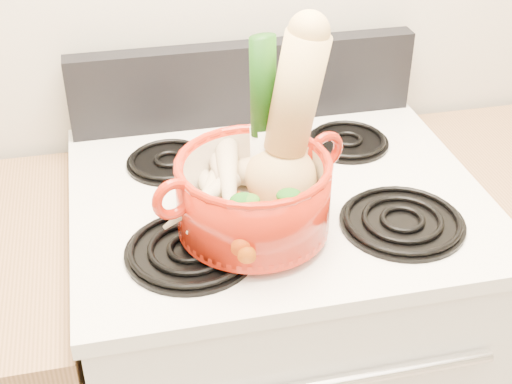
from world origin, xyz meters
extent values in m
cube|color=silver|center=(0.00, 1.40, 0.46)|extent=(0.76, 0.65, 0.92)
cube|color=silver|center=(0.00, 1.40, 0.93)|extent=(0.78, 0.67, 0.03)
cube|color=black|center=(0.00, 1.70, 1.04)|extent=(0.76, 0.05, 0.18)
cylinder|color=silver|center=(0.00, 1.06, 0.78)|extent=(0.60, 0.02, 0.02)
cylinder|color=black|center=(-0.19, 1.24, 0.96)|extent=(0.22, 0.22, 0.02)
cylinder|color=black|center=(0.19, 1.24, 0.96)|extent=(0.22, 0.22, 0.02)
cylinder|color=black|center=(-0.19, 1.54, 0.96)|extent=(0.17, 0.17, 0.02)
cylinder|color=black|center=(0.19, 1.54, 0.96)|extent=(0.17, 0.17, 0.02)
cylinder|color=#A81B0A|center=(-0.07, 1.27, 1.03)|extent=(0.33, 0.33, 0.13)
torus|color=#A81B0A|center=(-0.21, 1.22, 1.08)|extent=(0.07, 0.04, 0.07)
torus|color=#A81B0A|center=(0.06, 1.32, 1.08)|extent=(0.07, 0.04, 0.07)
cylinder|color=white|center=(-0.05, 1.32, 1.15)|extent=(0.07, 0.07, 0.31)
ellipsoid|color=tan|center=(-0.06, 1.37, 1.02)|extent=(0.09, 0.07, 0.05)
cone|color=beige|center=(-0.14, 1.32, 1.02)|extent=(0.07, 0.21, 0.06)
cone|color=beige|center=(-0.14, 1.31, 1.03)|extent=(0.14, 0.20, 0.06)
cone|color=beige|center=(-0.11, 1.34, 1.03)|extent=(0.07, 0.19, 0.06)
cone|color=beige|center=(-0.17, 1.27, 1.04)|extent=(0.16, 0.12, 0.05)
cone|color=beige|center=(-0.12, 1.32, 1.04)|extent=(0.05, 0.22, 0.06)
cone|color=beige|center=(-0.11, 1.28, 1.05)|extent=(0.08, 0.25, 0.07)
cone|color=#D2510A|center=(-0.10, 1.21, 1.01)|extent=(0.06, 0.15, 0.04)
cone|color=#C33609|center=(-0.11, 1.22, 1.02)|extent=(0.06, 0.15, 0.04)
cone|color=#BF3A09|center=(-0.04, 1.25, 1.02)|extent=(0.04, 0.17, 0.04)
camera|label=1|loc=(-0.29, 0.29, 1.70)|focal=50.00mm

